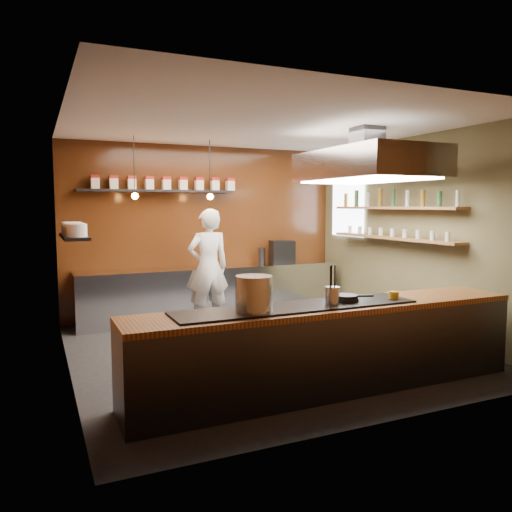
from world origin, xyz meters
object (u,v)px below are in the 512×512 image
extractor_hood (367,164)px  stockpot_small (252,293)px  stockpot_large (254,294)px  chef (208,267)px  espresso_machine (282,252)px

extractor_hood → stockpot_small: size_ratio=6.12×
stockpot_large → stockpot_small: (0.03, 0.13, -0.02)m
extractor_hood → stockpot_small: bearing=-152.4°
extractor_hood → stockpot_large: 2.91m
extractor_hood → chef: size_ratio=1.05×
chef → extractor_hood: bearing=123.8°
stockpot_small → chef: 3.38m
extractor_hood → espresso_machine: size_ratio=4.84×
stockpot_large → espresso_machine: bearing=59.6°
extractor_hood → chef: (-1.52, 2.17, -1.55)m
extractor_hood → stockpot_small: (-2.18, -1.14, -1.41)m
extractor_hood → espresso_machine: 2.97m
stockpot_large → chef: chef is taller
stockpot_large → chef: bearing=78.6°
stockpot_small → espresso_machine: espresso_machine is taller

